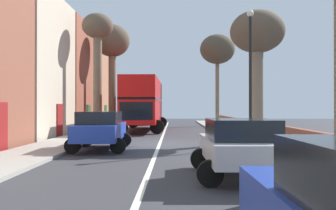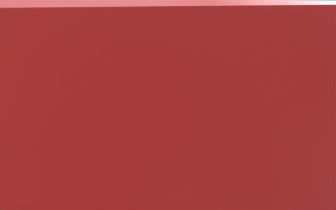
# 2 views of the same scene
# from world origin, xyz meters

# --- Properties ---
(ground_plane) EXTENTS (84.00, 84.00, 0.00)m
(ground_plane) POSITION_xyz_m (0.00, 0.00, 0.00)
(ground_plane) COLOR #333338
(road_centre_line) EXTENTS (0.16, 54.00, 0.01)m
(road_centre_line) POSITION_xyz_m (0.00, 0.00, 0.00)
(road_centre_line) COLOR silver
(road_centre_line) RESTS_ON ground
(sidewalk_left) EXTENTS (2.60, 60.00, 0.12)m
(sidewalk_left) POSITION_xyz_m (-4.90, 0.00, 0.06)
(sidewalk_left) COLOR #9E998E
(sidewalk_left) RESTS_ON ground
(sidewalk_right) EXTENTS (2.60, 60.00, 0.12)m
(sidewalk_right) POSITION_xyz_m (4.90, 0.00, 0.06)
(sidewalk_right) COLOR #9E998E
(sidewalk_right) RESTS_ON ground
(boundary_wall_right) EXTENTS (0.36, 54.00, 0.92)m
(boundary_wall_right) POSITION_xyz_m (6.45, 0.00, 0.46)
(boundary_wall_right) COLOR brown
(boundary_wall_right) RESTS_ON ground
(double_decker_bus) EXTENTS (3.62, 11.23, 4.06)m
(double_decker_bus) POSITION_xyz_m (-1.70, 10.65, 2.36)
(double_decker_bus) COLOR red
(double_decker_bus) RESTS_ON ground
(parked_car_silver_right_1) EXTENTS (2.54, 4.00, 1.58)m
(parked_car_silver_right_1) POSITION_xyz_m (2.50, -9.45, 0.90)
(parked_car_silver_right_1) COLOR #B7BABF
(parked_car_silver_right_1) RESTS_ON ground
(parked_car_blue_left_2) EXTENTS (2.59, 4.65, 1.70)m
(parked_car_blue_left_2) POSITION_xyz_m (-2.50, -3.02, 0.97)
(parked_car_blue_left_2) COLOR #1E389E
(parked_car_blue_left_2) RESTS_ON ground
(parked_car_blue_left_4) EXTENTS (2.50, 4.03, 1.64)m
(parked_car_blue_left_4) POSITION_xyz_m (-2.50, 20.78, 0.94)
(parked_car_blue_left_4) COLOR #1E389E
(parked_car_blue_left_4) RESTS_ON ground
(street_tree_right_1) EXTENTS (3.55, 3.55, 9.19)m
(street_tree_right_1) POSITION_xyz_m (5.17, 18.72, 7.69)
(street_tree_right_1) COLOR #7A6B56
(street_tree_right_1) RESTS_ON sidewalk_right
(street_tree_right_3) EXTENTS (2.92, 2.92, 6.98)m
(street_tree_right_3) POSITION_xyz_m (5.22, 0.68, 5.65)
(street_tree_right_3) COLOR #7A6B56
(street_tree_right_3) RESTS_ON sidewalk_right
(street_tree_left_4) EXTENTS (3.01, 3.01, 8.84)m
(street_tree_left_4) POSITION_xyz_m (-4.53, 12.39, 7.19)
(street_tree_left_4) COLOR brown
(street_tree_left_4) RESTS_ON sidewalk_left
(street_tree_left_6) EXTENTS (2.19, 2.19, 8.34)m
(street_tree_left_6) POSITION_xyz_m (-4.60, 6.60, 6.68)
(street_tree_left_6) COLOR brown
(street_tree_left_6) RESTS_ON sidewalk_left
(lamppost_right) EXTENTS (0.32, 0.32, 6.31)m
(lamppost_right) POSITION_xyz_m (4.30, -2.00, 3.81)
(lamppost_right) COLOR black
(lamppost_right) RESTS_ON sidewalk_right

